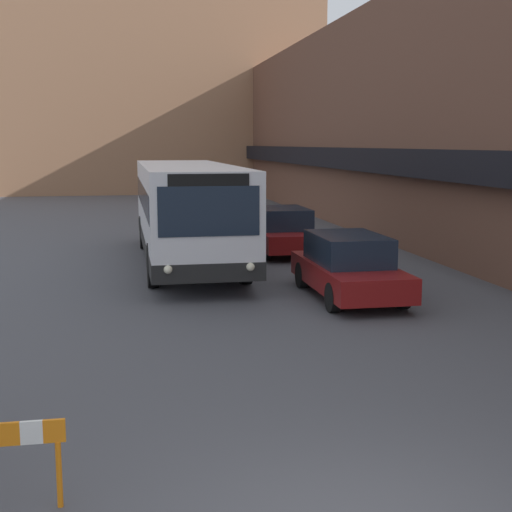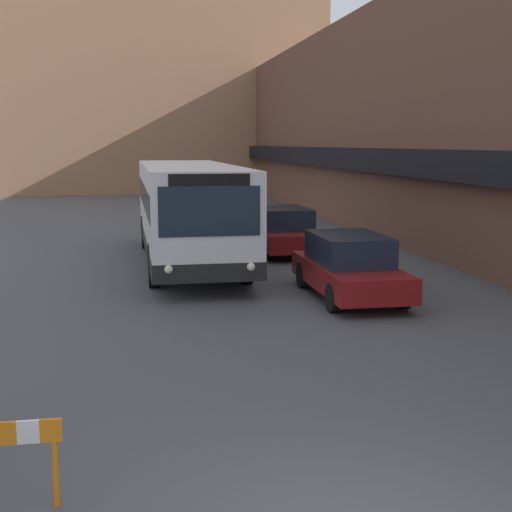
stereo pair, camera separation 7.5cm
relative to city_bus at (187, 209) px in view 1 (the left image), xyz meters
name	(u,v)px [view 1 (the left image)]	position (x,y,z in m)	size (l,w,h in m)	color
building_row_right	(402,123)	(10.14, 8.00, 2.86)	(5.50, 60.00, 9.11)	brown
building_backdrop_far	(146,68)	(0.17, 34.21, 7.65)	(26.00, 8.00, 18.68)	#996B4C
city_bus	(187,209)	(0.00, 0.00, 0.00)	(2.69, 11.56, 3.04)	silver
parked_car_front	(349,266)	(3.37, -5.64, -0.93)	(1.83, 4.44, 1.52)	maroon
parked_car_back	(282,230)	(3.37, 1.58, -0.92)	(1.90, 4.46, 1.53)	maroon
construction_barricade	(9,448)	(-3.12, -14.72, -1.02)	(1.10, 0.06, 0.94)	orange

